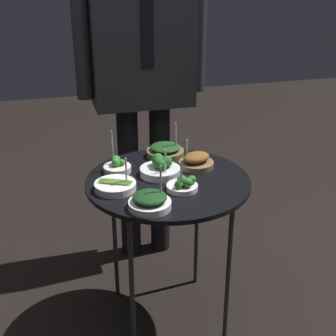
% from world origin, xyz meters
% --- Properties ---
extents(ground_plane, '(8.00, 8.00, 0.00)m').
position_xyz_m(ground_plane, '(0.00, 0.00, 0.00)').
color(ground_plane, black).
extents(serving_cart, '(0.68, 0.68, 0.71)m').
position_xyz_m(serving_cart, '(0.00, 0.00, 0.66)').
color(serving_cart, black).
rests_on(serving_cart, ground_plane).
extents(bowl_roast_mid_right, '(0.15, 0.15, 0.13)m').
position_xyz_m(bowl_roast_mid_right, '(0.15, 0.09, 0.73)').
color(bowl_roast_mid_right, brown).
rests_on(bowl_roast_mid_right, serving_cart).
extents(bowl_asparagus_back_right, '(0.16, 0.16, 0.13)m').
position_xyz_m(bowl_asparagus_back_right, '(-0.22, -0.04, 0.72)').
color(bowl_asparagus_back_right, white).
rests_on(bowl_asparagus_back_right, serving_cart).
extents(bowl_broccoli_mid_left, '(0.17, 0.17, 0.13)m').
position_xyz_m(bowl_broccoli_mid_left, '(-0.02, 0.05, 0.74)').
color(bowl_broccoli_mid_left, silver).
rests_on(bowl_broccoli_mid_left, serving_cart).
extents(bowl_broccoli_near_rim, '(0.12, 0.12, 0.14)m').
position_xyz_m(bowl_broccoli_near_rim, '(0.03, -0.11, 0.73)').
color(bowl_broccoli_near_rim, silver).
rests_on(bowl_broccoli_near_rim, serving_cart).
extents(bowl_broccoli_front_left, '(0.12, 0.12, 0.17)m').
position_xyz_m(bowl_broccoli_front_left, '(-0.19, 0.13, 0.73)').
color(bowl_broccoli_front_left, silver).
rests_on(bowl_broccoli_front_left, serving_cart).
extents(bowl_spinach_front_center, '(0.17, 0.17, 0.16)m').
position_xyz_m(bowl_spinach_front_center, '(0.05, 0.24, 0.73)').
color(bowl_spinach_front_center, brown).
rests_on(bowl_spinach_front_center, serving_cart).
extents(bowl_spinach_center, '(0.16, 0.16, 0.16)m').
position_xyz_m(bowl_spinach_center, '(-0.13, -0.22, 0.73)').
color(bowl_spinach_center, white).
rests_on(bowl_spinach_center, serving_cart).
extents(waiter_figure, '(0.64, 0.24, 1.74)m').
position_xyz_m(waiter_figure, '(0.03, 0.56, 1.10)').
color(waiter_figure, black).
rests_on(waiter_figure, ground_plane).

